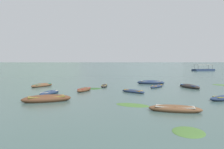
% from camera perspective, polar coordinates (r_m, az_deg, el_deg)
% --- Properties ---
extents(ground_plane, '(6000.00, 6000.00, 0.00)m').
position_cam_1_polar(ground_plane, '(1505.80, -2.80, 3.12)').
color(ground_plane, '#425B56').
extents(mountain_1, '(1776.18, 1776.18, 504.16)m').
position_cam_1_polar(mountain_1, '(2487.20, -19.30, 8.82)').
color(mountain_1, slate).
rests_on(mountain_1, ground).
extents(mountain_2, '(1305.47, 1305.47, 474.89)m').
position_cam_1_polar(mountain_2, '(2162.12, 5.08, 9.46)').
color(mountain_2, slate).
rests_on(mountain_2, ground).
extents(rowboat_0, '(3.97, 2.25, 0.60)m').
position_cam_1_polar(rowboat_0, '(17.32, 15.37, -8.24)').
color(rowboat_0, brown).
rests_on(rowboat_0, ground).
extents(rowboat_1, '(2.91, 3.46, 0.44)m').
position_cam_1_polar(rowboat_1, '(32.66, 11.05, -2.89)').
color(rowboat_1, navy).
rests_on(rowboat_1, ground).
extents(rowboat_2, '(2.16, 3.35, 0.49)m').
position_cam_1_polar(rowboat_2, '(26.27, -15.25, -4.40)').
color(rowboat_2, navy).
rests_on(rowboat_2, ground).
extents(rowboat_4, '(1.15, 3.22, 0.41)m').
position_cam_1_polar(rowboat_4, '(32.88, -1.93, -2.80)').
color(rowboat_4, '#2D2826').
rests_on(rowboat_4, ground).
extents(rowboat_5, '(4.57, 2.50, 0.73)m').
position_cam_1_polar(rowboat_5, '(37.42, 9.60, -1.96)').
color(rowboat_5, navy).
rests_on(rowboat_5, ground).
extents(rowboat_6, '(2.11, 3.32, 0.53)m').
position_cam_1_polar(rowboat_6, '(28.18, -6.96, -3.77)').
color(rowboat_6, brown).
rests_on(rowboat_6, ground).
extents(rowboat_7, '(4.60, 2.73, 0.78)m').
position_cam_1_polar(rowboat_7, '(21.55, -15.94, -5.84)').
color(rowboat_7, brown).
rests_on(rowboat_7, ground).
extents(rowboat_8, '(2.85, 2.91, 0.44)m').
position_cam_1_polar(rowboat_8, '(26.78, 5.28, -4.18)').
color(rowboat_8, navy).
rests_on(rowboat_8, ground).
extents(rowboat_9, '(2.21, 4.30, 0.62)m').
position_cam_1_polar(rowboat_9, '(33.12, 18.70, -2.82)').
color(rowboat_9, '#2D2826').
rests_on(rowboat_9, ground).
extents(rowboat_10, '(3.07, 3.86, 0.58)m').
position_cam_1_polar(rowboat_10, '(34.52, -17.00, -2.57)').
color(rowboat_10, brown).
rests_on(rowboat_10, ground).
extents(ferry_0, '(9.25, 5.28, 2.54)m').
position_cam_1_polar(ferry_0, '(94.04, 21.75, 1.11)').
color(ferry_0, navy).
rests_on(ferry_0, ground).
extents(weed_patch_1, '(3.16, 3.35, 0.14)m').
position_cam_1_polar(weed_patch_1, '(38.86, 25.73, -2.38)').
color(weed_patch_1, '#477033').
rests_on(weed_patch_1, ground).
extents(weed_patch_3, '(3.30, 2.84, 0.14)m').
position_cam_1_polar(weed_patch_3, '(19.16, 5.08, -7.60)').
color(weed_patch_3, '#477033').
rests_on(weed_patch_3, ground).
extents(weed_patch_4, '(2.00, 2.30, 0.14)m').
position_cam_1_polar(weed_patch_4, '(12.69, 18.46, -13.42)').
color(weed_patch_4, '#477033').
rests_on(weed_patch_4, ground).
extents(weed_patch_5, '(2.73, 2.66, 0.14)m').
position_cam_1_polar(weed_patch_5, '(30.50, -4.51, -3.53)').
color(weed_patch_5, '#2D5628').
rests_on(weed_patch_5, ground).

